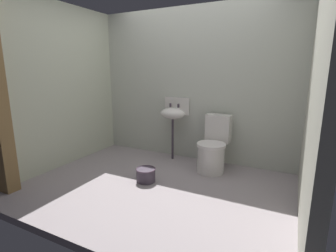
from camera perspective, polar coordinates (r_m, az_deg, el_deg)
The scene contains 7 objects.
ground_plane at distance 3.34m, azimuth -2.21°, elevation -13.44°, with size 3.59×2.63×0.08m, color gray.
wall_back at distance 4.07m, azimuth 5.70°, elevation 9.04°, with size 3.59×0.10×2.36m, color #B6BBAD.
wall_left at distance 4.14m, azimuth -22.24°, elevation 8.25°, with size 0.10×2.43×2.36m, color #B9BEA6.
wall_right at distance 2.74m, azimuth 30.67°, elevation 5.69°, with size 0.10×2.43×2.36m, color #BABAA7.
toilet_near_wall at distance 3.69m, azimuth 10.10°, elevation -5.01°, with size 0.41×0.60×0.78m.
sink at distance 4.01m, azimuth 1.24°, elevation 2.96°, with size 0.42×0.35×0.99m.
bucket at distance 3.36m, azimuth -5.00°, elevation -10.82°, with size 0.26×0.26×0.18m.
Camera 1 is at (1.46, -2.62, 1.42)m, focal length 27.13 mm.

